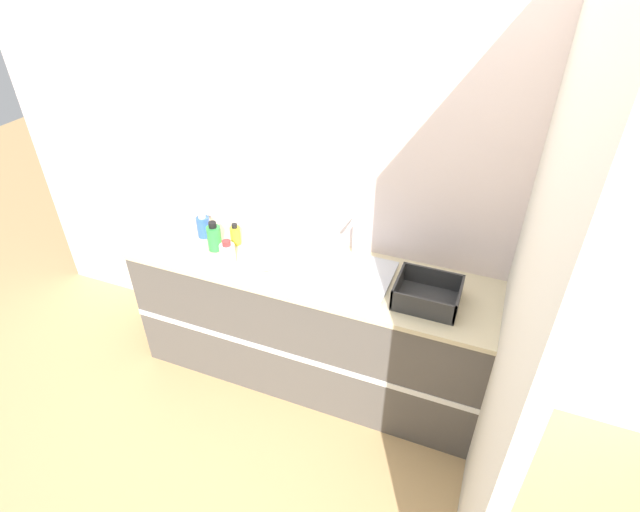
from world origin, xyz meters
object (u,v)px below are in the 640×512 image
at_px(bottle_yellow, 235,235).
at_px(bottle_green, 214,237).
at_px(bottle_white_spray, 228,254).
at_px(bottle_blue, 203,226).
at_px(sink, 344,272).
at_px(paper_towel_roll, 263,249).
at_px(dish_rack, 427,295).

bearing_deg(bottle_yellow, bottle_green, -131.06).
bearing_deg(bottle_yellow, bottle_white_spray, -71.35).
distance_m(bottle_blue, bottle_white_spray, 0.38).
height_order(sink, paper_towel_roll, sink).
distance_m(paper_towel_roll, dish_rack, 0.95).
relative_size(paper_towel_roll, bottle_green, 1.22).
relative_size(paper_towel_roll, bottle_blue, 1.42).
height_order(sink, bottle_green, sink).
relative_size(sink, paper_towel_roll, 2.35).
bearing_deg(bottle_white_spray, bottle_yellow, 108.65).
xyz_separation_m(bottle_green, bottle_white_spray, (0.16, -0.12, -0.01)).
distance_m(sink, paper_towel_roll, 0.48).
relative_size(dish_rack, bottle_white_spray, 1.99).
bearing_deg(bottle_white_spray, sink, 13.70).
relative_size(bottle_blue, bottle_yellow, 1.16).
xyz_separation_m(dish_rack, bottle_green, (-1.31, 0.02, 0.04)).
bearing_deg(paper_towel_roll, dish_rack, 1.60).
bearing_deg(bottle_white_spray, bottle_blue, 144.20).
xyz_separation_m(dish_rack, bottle_yellow, (-1.22, 0.12, 0.02)).
relative_size(sink, dish_rack, 1.64).
xyz_separation_m(paper_towel_roll, bottle_green, (-0.36, 0.05, -0.03)).
xyz_separation_m(paper_towel_roll, bottle_white_spray, (-0.20, -0.07, -0.04)).
height_order(bottle_white_spray, bottle_yellow, bottle_white_spray).
height_order(dish_rack, bottle_yellow, bottle_yellow).
distance_m(bottle_white_spray, bottle_yellow, 0.23).
distance_m(bottle_green, bottle_yellow, 0.13).
height_order(bottle_blue, bottle_white_spray, bottle_white_spray).
distance_m(paper_towel_roll, bottle_green, 0.36).
bearing_deg(sink, bottle_white_spray, -166.30).
height_order(paper_towel_roll, bottle_yellow, paper_towel_roll).
bearing_deg(dish_rack, bottle_white_spray, -175.32).
distance_m(sink, bottle_blue, 0.96).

